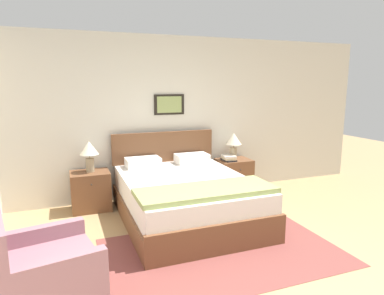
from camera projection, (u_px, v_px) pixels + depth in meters
name	position (u px, v px, depth m)	size (l,w,h in m)	color
ground_plane	(264.00, 290.00, 3.11)	(16.00, 16.00, 0.00)	tan
wall_back	(168.00, 117.00, 5.60)	(7.43, 0.09, 2.60)	beige
area_rug_main	(222.00, 252.00, 3.81)	(2.59, 1.63, 0.01)	brown
bed	(186.00, 197.00, 4.68)	(1.67, 2.19, 1.08)	brown
armchair	(42.00, 276.00, 2.82)	(0.94, 0.93, 0.86)	#8E606B
nightstand_near_window	(91.00, 191.00, 5.06)	(0.56, 0.47, 0.57)	brown
nightstand_by_door	(234.00, 176.00, 5.89)	(0.56, 0.47, 0.57)	brown
table_lamp_near_window	(89.00, 151.00, 4.97)	(0.27, 0.27, 0.45)	gray
table_lamp_by_door	(234.00, 141.00, 5.79)	(0.27, 0.27, 0.45)	gray
book_thick_bottom	(229.00, 160.00, 5.75)	(0.19, 0.28, 0.02)	#232328
book_hardcover_middle	(229.00, 158.00, 5.74)	(0.21, 0.26, 0.04)	beige
book_novel_upper	(229.00, 156.00, 5.74)	(0.23, 0.28, 0.03)	silver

